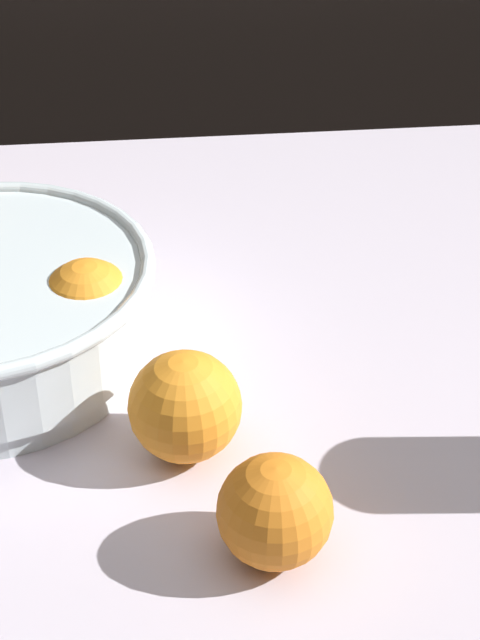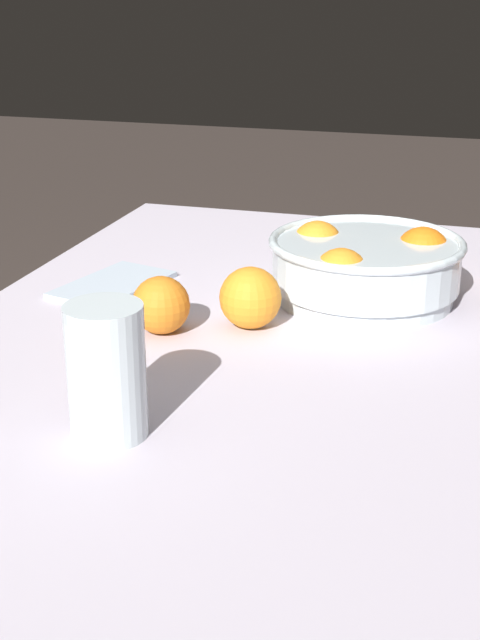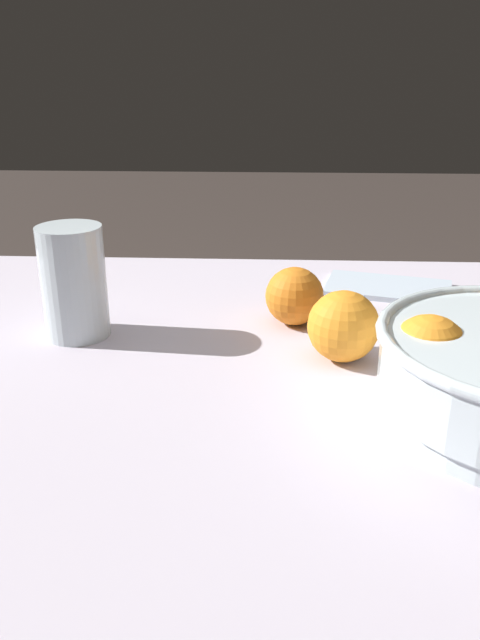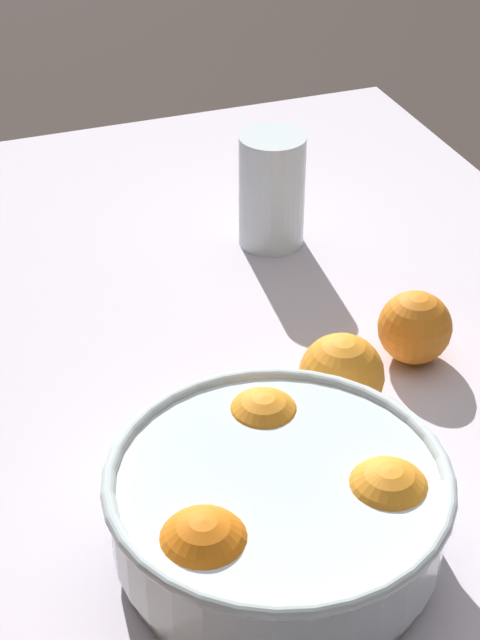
# 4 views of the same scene
# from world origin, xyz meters

# --- Properties ---
(dining_table) EXTENTS (1.31, 0.91, 0.73)m
(dining_table) POSITION_xyz_m (0.00, 0.00, 0.65)
(dining_table) COLOR silver
(dining_table) RESTS_ON ground_plane
(juice_glass) EXTENTS (0.08, 0.08, 0.14)m
(juice_glass) POSITION_xyz_m (0.26, -0.12, 0.79)
(juice_glass) COLOR #F4A314
(juice_glass) RESTS_ON dining_table
(orange_loose_front) EXTENTS (0.08, 0.08, 0.08)m
(orange_loose_front) POSITION_xyz_m (-0.01, -0.17, 0.77)
(orange_loose_front) COLOR orange
(orange_loose_front) RESTS_ON dining_table
(orange_loose_aside) EXTENTS (0.08, 0.08, 0.08)m
(orange_loose_aside) POSITION_xyz_m (-0.06, -0.06, 0.77)
(orange_loose_aside) COLOR orange
(orange_loose_aside) RESTS_ON dining_table
(napkin) EXTENTS (0.20, 0.15, 0.01)m
(napkin) POSITION_xyz_m (-0.16, -0.30, 0.73)
(napkin) COLOR silver
(napkin) RESTS_ON dining_table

